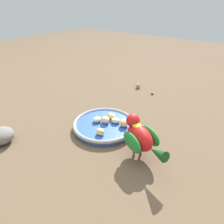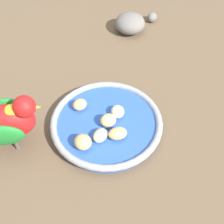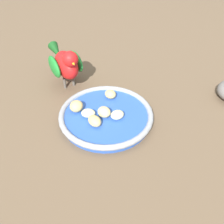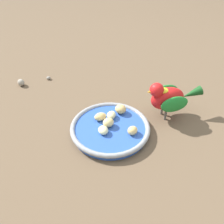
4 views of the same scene
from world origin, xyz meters
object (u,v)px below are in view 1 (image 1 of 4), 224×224
pebble_0 (138,86)px  apple_piece_5 (116,121)px  apple_piece_3 (124,123)px  pebble_2 (152,93)px  apple_piece_2 (106,120)px  apple_piece_1 (100,132)px  apple_piece_0 (111,116)px  parrot (140,137)px  apple_piece_4 (97,120)px  feeding_bowl (104,124)px  rock_large (1,136)px

pebble_0 → apple_piece_5: bearing=-72.8°
apple_piece_3 → pebble_0: bearing=112.2°
apple_piece_3 → pebble_2: 0.36m
apple_piece_2 → apple_piece_1: bearing=-68.2°
apple_piece_0 → parrot: size_ratio=0.21×
apple_piece_0 → apple_piece_2: (0.00, -0.04, 0.00)m
apple_piece_1 → parrot: 0.16m
apple_piece_4 → pebble_2: size_ratio=2.06×
feeding_bowl → pebble_2: bearing=87.8°
feeding_bowl → apple_piece_5: 0.04m
apple_piece_0 → pebble_0: size_ratio=1.29×
apple_piece_4 → apple_piece_0: bearing=58.4°
apple_piece_1 → feeding_bowl: bearing=116.9°
apple_piece_1 → pebble_0: 0.48m
apple_piece_0 → apple_piece_5: apple_piece_0 is taller
parrot → apple_piece_1: bearing=26.7°
feeding_bowl → pebble_0: same height
rock_large → pebble_2: rock_large is taller
apple_piece_2 → pebble_2: 0.37m
apple_piece_0 → apple_piece_4: apple_piece_0 is taller
apple_piece_3 → pebble_0: apple_piece_3 is taller
apple_piece_2 → parrot: 0.19m
parrot → pebble_0: (-0.27, 0.47, -0.06)m
apple_piece_5 → rock_large: 0.39m
feeding_bowl → apple_piece_1: bearing=-63.1°
apple_piece_0 → apple_piece_4: (-0.03, -0.05, -0.00)m
apple_piece_2 → pebble_0: 0.41m
apple_piece_3 → apple_piece_5: bearing=179.6°
apple_piece_2 → parrot: parrot is taller
pebble_0 → pebble_2: bearing=-15.7°
apple_piece_3 → pebble_0: 0.41m
apple_piece_1 → apple_piece_2: bearing=111.8°
rock_large → parrot: bearing=27.2°
feeding_bowl → apple_piece_3: size_ratio=6.68×
apple_piece_2 → pebble_0: apple_piece_2 is taller
apple_piece_3 → pebble_0: size_ratio=1.21×
apple_piece_2 → apple_piece_4: apple_piece_2 is taller
apple_piece_1 → pebble_0: size_ratio=1.06×
apple_piece_4 → rock_large: (-0.20, -0.26, -0.00)m
apple_piece_1 → apple_piece_3: (0.04, 0.09, 0.00)m
rock_large → pebble_2: 0.69m
apple_piece_3 → apple_piece_4: 0.10m
pebble_0 → pebble_2: (0.10, -0.03, -0.01)m
apple_piece_2 → apple_piece_4: size_ratio=1.00×
apple_piece_0 → parrot: bearing=-30.0°
apple_piece_1 → pebble_2: size_ratio=1.90×
rock_large → pebble_2: bearing=69.8°
apple_piece_2 → pebble_0: size_ratio=1.14×
rock_large → apple_piece_3: bearing=45.3°
apple_piece_3 → parrot: 0.15m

